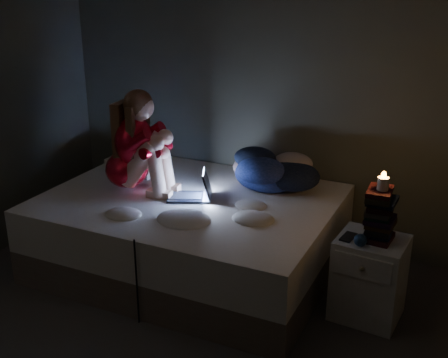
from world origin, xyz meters
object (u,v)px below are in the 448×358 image
Objects in this scene: candle at (383,185)px; nightstand at (369,278)px; bed at (190,232)px; laptop at (189,184)px; phone at (349,238)px; woman at (126,140)px.

nightstand is at bearing -167.89° from candle.
bed is 1.36m from nightstand.
nightstand is (1.35, -0.07, -0.40)m from laptop.
nightstand is at bearing 26.77° from phone.
phone is at bearing -152.64° from nightstand.
woman is at bearing -176.73° from nightstand.
nightstand is at bearing -3.61° from bed.
laptop is at bearing -178.57° from nightstand.
nightstand is at bearing -6.19° from woman.
bed is at bearing 176.68° from candle.
candle is 0.40m from phone.
woman is 5.57× the size of phone.
bed is 14.82× the size of phone.
bed is 6.57× the size of laptop.
woman is 0.58m from laptop.
woman is 2.47× the size of laptop.
woman is at bearing 179.22° from candle.
candle reaches higher than bed.
laptop is 1.41m from nightstand.
woman reaches higher than bed.
bed is 3.72× the size of nightstand.
phone is at bearing -8.26° from woman.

